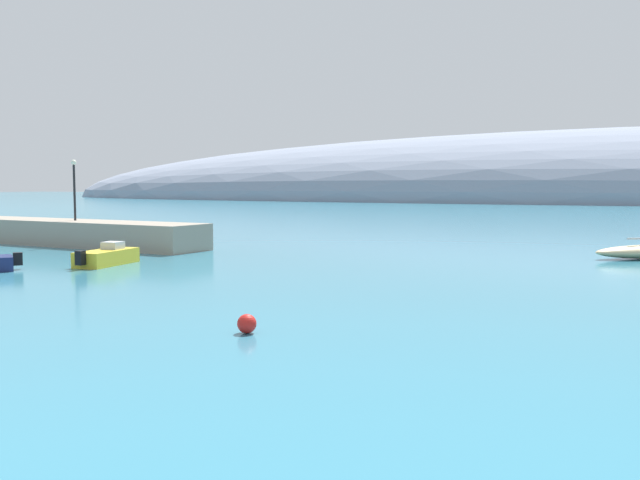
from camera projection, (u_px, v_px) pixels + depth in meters
name	position (u px, v px, depth m)	size (l,w,h in m)	color
breakwater_rocks	(57.00, 232.00, 49.65)	(25.23, 3.87, 1.75)	gray
motorboat_yellow_outer	(107.00, 257.00, 36.88)	(1.95, 4.44, 1.20)	yellow
mooring_buoy_red	(247.00, 324.00, 19.96)	(0.56, 0.56, 0.56)	red
harbor_lamp_post	(74.00, 183.00, 48.45)	(0.36, 0.36, 4.25)	black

